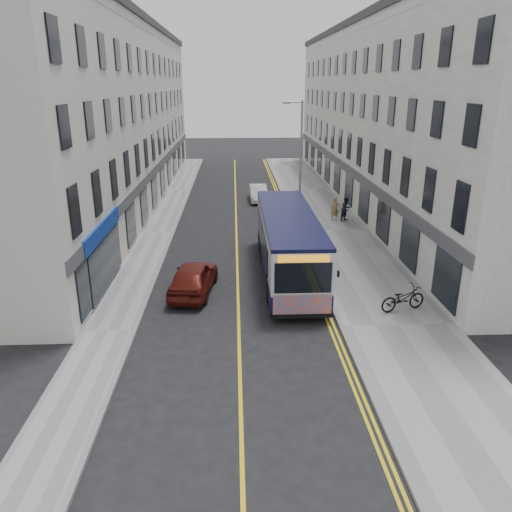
{
  "coord_description": "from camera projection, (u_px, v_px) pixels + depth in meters",
  "views": [
    {
      "loc": [
        -0.1,
        -18.49,
        9.05
      ],
      "look_at": [
        0.85,
        2.89,
        1.6
      ],
      "focal_mm": 35.0,
      "sensor_mm": 36.0,
      "label": 1
    }
  ],
  "objects": [
    {
      "name": "pavement_east",
      "position": [
        334.0,
        231.0,
        31.99
      ],
      "size": [
        4.5,
        64.0,
        0.12
      ],
      "primitive_type": "cube",
      "color": "gray",
      "rests_on": "ground"
    },
    {
      "name": "terrace_east",
      "position": [
        383.0,
        118.0,
        38.58
      ],
      "size": [
        6.0,
        46.0,
        13.0
      ],
      "primitive_type": "cube",
      "color": "white",
      "rests_on": "ground"
    },
    {
      "name": "pedestrian_near",
      "position": [
        335.0,
        209.0,
        34.03
      ],
      "size": [
        0.61,
        0.43,
        1.57
      ],
      "primitive_type": "imported",
      "rotation": [
        0.0,
        0.0,
        0.1
      ],
      "color": "olive",
      "rests_on": "pavement_east"
    },
    {
      "name": "terrace_west",
      "position": [
        116.0,
        118.0,
        37.73
      ],
      "size": [
        6.0,
        46.0,
        13.0
      ],
      "primitive_type": "cube",
      "color": "silver",
      "rests_on": "ground"
    },
    {
      "name": "road_dbl_yellow_outer",
      "position": [
        295.0,
        232.0,
        31.9
      ],
      "size": [
        0.1,
        64.0,
        0.01
      ],
      "primitive_type": "cube",
      "color": "gold",
      "rests_on": "ground"
    },
    {
      "name": "pedestrian_far",
      "position": [
        346.0,
        209.0,
        33.84
      ],
      "size": [
        1.0,
        0.98,
        1.63
      ],
      "primitive_type": "imported",
      "rotation": [
        0.0,
        0.0,
        0.67
      ],
      "color": "black",
      "rests_on": "pavement_east"
    },
    {
      "name": "pavement_west",
      "position": [
        157.0,
        233.0,
        31.52
      ],
      "size": [
        2.0,
        64.0,
        0.12
      ],
      "primitive_type": "cube",
      "color": "gray",
      "rests_on": "ground"
    },
    {
      "name": "kerb_east",
      "position": [
        299.0,
        231.0,
        31.89
      ],
      "size": [
        0.18,
        64.0,
        0.13
      ],
      "primitive_type": "cube",
      "color": "slate",
      "rests_on": "ground"
    },
    {
      "name": "city_bus",
      "position": [
        288.0,
        242.0,
        24.2
      ],
      "size": [
        2.53,
        10.82,
        3.14
      ],
      "color": "black",
      "rests_on": "ground"
    },
    {
      "name": "car_maroon",
      "position": [
        193.0,
        277.0,
        22.51
      ],
      "size": [
        2.28,
        4.49,
        1.47
      ],
      "primitive_type": "imported",
      "rotation": [
        0.0,
        0.0,
        3.01
      ],
      "color": "#55140E",
      "rests_on": "ground"
    },
    {
      "name": "road_dbl_yellow_inner",
      "position": [
        292.0,
        232.0,
        31.89
      ],
      "size": [
        0.1,
        64.0,
        0.01
      ],
      "primitive_type": "cube",
      "color": "gold",
      "rests_on": "ground"
    },
    {
      "name": "car_white",
      "position": [
        258.0,
        193.0,
        40.18
      ],
      "size": [
        1.43,
        3.9,
        1.28
      ],
      "primitive_type": "imported",
      "rotation": [
        0.0,
        0.0,
        0.02
      ],
      "color": "silver",
      "rests_on": "ground"
    },
    {
      "name": "ground",
      "position": [
        238.0,
        316.0,
        20.43
      ],
      "size": [
        140.0,
        140.0,
        0.0
      ],
      "primitive_type": "plane",
      "color": "black",
      "rests_on": "ground"
    },
    {
      "name": "streetlamp",
      "position": [
        300.0,
        159.0,
        32.37
      ],
      "size": [
        1.32,
        0.18,
        8.0
      ],
      "color": "gray",
      "rests_on": "ground"
    },
    {
      "name": "road_centre_line",
      "position": [
        236.0,
        233.0,
        31.75
      ],
      "size": [
        0.12,
        64.0,
        0.01
      ],
      "primitive_type": "cube",
      "color": "gold",
      "rests_on": "ground"
    },
    {
      "name": "kerb_west",
      "position": [
        173.0,
        233.0,
        31.56
      ],
      "size": [
        0.18,
        64.0,
        0.13
      ],
      "primitive_type": "cube",
      "color": "slate",
      "rests_on": "ground"
    },
    {
      "name": "bicycle",
      "position": [
        403.0,
        298.0,
        20.53
      ],
      "size": [
        2.14,
        1.26,
        1.06
      ],
      "primitive_type": "imported",
      "rotation": [
        0.0,
        0.0,
        1.87
      ],
      "color": "black",
      "rests_on": "pavement_east"
    }
  ]
}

